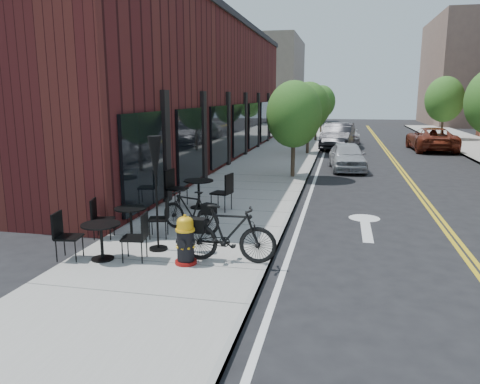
# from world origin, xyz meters

# --- Properties ---
(ground) EXTENTS (120.00, 120.00, 0.00)m
(ground) POSITION_xyz_m (0.00, 0.00, 0.00)
(ground) COLOR black
(ground) RESTS_ON ground
(sidewalk_near) EXTENTS (4.00, 70.00, 0.12)m
(sidewalk_near) POSITION_xyz_m (-2.00, 10.00, 0.06)
(sidewalk_near) COLOR #9E9B93
(sidewalk_near) RESTS_ON ground
(building_near) EXTENTS (5.00, 28.00, 7.00)m
(building_near) POSITION_xyz_m (-6.50, 14.00, 3.50)
(building_near) COLOR #461616
(building_near) RESTS_ON ground
(bg_building_left) EXTENTS (8.00, 14.00, 10.00)m
(bg_building_left) POSITION_xyz_m (-8.00, 48.00, 5.00)
(bg_building_left) COLOR #726656
(bg_building_left) RESTS_ON ground
(bg_building_right) EXTENTS (10.00, 16.00, 12.00)m
(bg_building_right) POSITION_xyz_m (16.00, 50.00, 6.00)
(bg_building_right) COLOR brown
(bg_building_right) RESTS_ON ground
(tree_near_a) EXTENTS (2.20, 2.20, 3.81)m
(tree_near_a) POSITION_xyz_m (-0.60, 9.00, 2.60)
(tree_near_a) COLOR #382B1E
(tree_near_a) RESTS_ON sidewalk_near
(tree_near_b) EXTENTS (2.30, 2.30, 3.98)m
(tree_near_b) POSITION_xyz_m (-0.60, 17.00, 2.71)
(tree_near_b) COLOR #382B1E
(tree_near_b) RESTS_ON sidewalk_near
(tree_near_c) EXTENTS (2.10, 2.10, 3.67)m
(tree_near_c) POSITION_xyz_m (-0.60, 25.00, 2.53)
(tree_near_c) COLOR #382B1E
(tree_near_c) RESTS_ON sidewalk_near
(tree_near_d) EXTENTS (2.40, 2.40, 4.11)m
(tree_near_d) POSITION_xyz_m (-0.60, 33.00, 2.79)
(tree_near_d) COLOR #382B1E
(tree_near_d) RESTS_ON sidewalk_near
(tree_far_c) EXTENTS (2.80, 2.80, 4.62)m
(tree_far_c) POSITION_xyz_m (8.60, 28.00, 3.06)
(tree_far_c) COLOR #382B1E
(tree_far_c) RESTS_ON sidewalk_far
(fire_hydrant) EXTENTS (0.46, 0.46, 0.99)m
(fire_hydrant) POSITION_xyz_m (-1.58, -1.48, 0.59)
(fire_hydrant) COLOR maroon
(fire_hydrant) RESTS_ON sidewalk_near
(bicycle_left) EXTENTS (1.75, 1.04, 1.02)m
(bicycle_left) POSITION_xyz_m (-2.18, 0.65, 0.63)
(bicycle_left) COLOR black
(bicycle_left) RESTS_ON sidewalk_near
(bicycle_right) EXTENTS (1.93, 0.61, 1.15)m
(bicycle_right) POSITION_xyz_m (-0.79, -1.20, 0.69)
(bicycle_right) COLOR black
(bicycle_right) RESTS_ON sidewalk_near
(bistro_set_a) EXTENTS (1.74, 0.89, 0.92)m
(bistro_set_a) POSITION_xyz_m (-3.36, -0.12, 0.58)
(bistro_set_a) COLOR black
(bistro_set_a) RESTS_ON sidewalk_near
(bistro_set_b) EXTENTS (1.82, 0.89, 0.96)m
(bistro_set_b) POSITION_xyz_m (-3.29, -1.61, 0.60)
(bistro_set_b) COLOR black
(bistro_set_b) RESTS_ON sidewalk_near
(bistro_set_c) EXTENTS (2.03, 1.01, 1.07)m
(bistro_set_c) POSITION_xyz_m (-2.70, 3.00, 0.66)
(bistro_set_c) COLOR black
(bistro_set_c) RESTS_ON sidewalk_near
(patio_umbrella) EXTENTS (0.39, 0.39, 2.41)m
(patio_umbrella) POSITION_xyz_m (-2.43, -0.79, 1.85)
(patio_umbrella) COLOR black
(patio_umbrella) RESTS_ON sidewalk_near
(parked_car_a) EXTENTS (1.86, 3.85, 1.27)m
(parked_car_a) POSITION_xyz_m (1.57, 11.93, 0.63)
(parked_car_a) COLOR #A9ABB1
(parked_car_a) RESTS_ON ground
(parked_car_b) EXTENTS (2.21, 5.14, 1.65)m
(parked_car_b) POSITION_xyz_m (1.04, 20.59, 0.82)
(parked_car_b) COLOR black
(parked_car_b) RESTS_ON ground
(parked_car_c) EXTENTS (2.34, 4.75, 1.33)m
(parked_car_c) POSITION_xyz_m (1.41, 25.15, 0.66)
(parked_car_c) COLOR #BABAC0
(parked_car_c) RESTS_ON ground
(parked_car_far) EXTENTS (2.59, 5.25, 1.43)m
(parked_car_far) POSITION_xyz_m (6.65, 20.86, 0.72)
(parked_car_far) COLOR maroon
(parked_car_far) RESTS_ON ground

